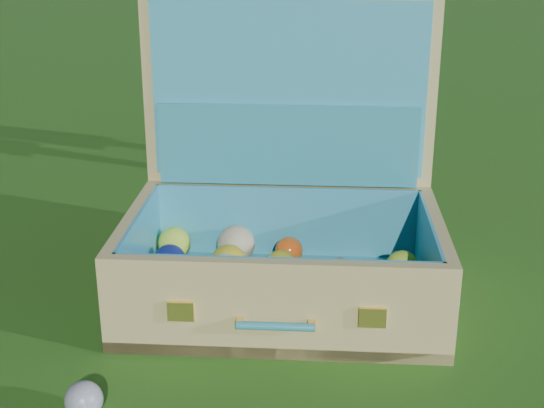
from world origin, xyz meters
The scene contains 3 objects.
ground centered at (0.00, 0.00, 0.00)m, with size 60.00×60.00×0.00m, color #215114.
stray_ball centered at (-0.53, -0.15, 0.03)m, with size 0.06×0.06×0.06m, color #457DB4.
suitcase centered at (-0.11, 0.21, 0.17)m, with size 0.75×0.64×0.61m.
Camera 1 is at (-0.50, -1.20, 0.74)m, focal length 50.00 mm.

